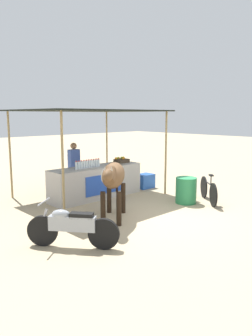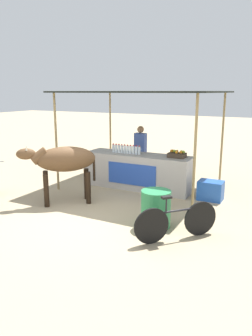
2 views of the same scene
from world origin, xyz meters
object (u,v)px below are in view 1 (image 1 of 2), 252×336
object	(u,v)px
water_barrel	(186,190)
cow	(113,177)
vendor_behind_counter	(74,168)
cooler_box	(145,181)
stall_counter	(96,182)
motorcycle_parked	(71,226)
fruit_crate	(121,160)
bicycle_leaning	(208,190)

from	to	relation	value
water_barrel	cow	distance (m)	2.61
vendor_behind_counter	water_barrel	distance (m)	3.52
cooler_box	vendor_behind_counter	bearing A→B (deg)	159.96
vendor_behind_counter	water_barrel	bearing A→B (deg)	-59.84
cooler_box	water_barrel	xyz separation A→B (m)	(-0.58, -2.16, 0.13)
vendor_behind_counter	water_barrel	xyz separation A→B (m)	(1.75, -3.01, -0.48)
stall_counter	cow	xyz separation A→B (m)	(-1.04, -1.96, 0.55)
cooler_box	cow	world-z (taller)	cow
water_barrel	cooler_box	bearing A→B (deg)	74.99
motorcycle_parked	cooler_box	bearing A→B (deg)	28.54
water_barrel	cow	size ratio (longest dim) A/B	0.46
cow	motorcycle_parked	world-z (taller)	cow
water_barrel	motorcycle_parked	bearing A→B (deg)	-174.11
stall_counter	motorcycle_parked	world-z (taller)	stall_counter
vendor_behind_counter	cooler_box	distance (m)	2.55
fruit_crate	water_barrel	xyz separation A→B (m)	(0.38, -2.32, -0.66)
vendor_behind_counter	bicycle_leaning	distance (m)	4.14
stall_counter	fruit_crate	bearing A→B (deg)	3.33
water_barrel	bicycle_leaning	bearing A→B (deg)	-34.47
stall_counter	cooler_box	world-z (taller)	stall_counter
fruit_crate	bicycle_leaning	world-z (taller)	fruit_crate
stall_counter	bicycle_leaning	bearing A→B (deg)	-52.55
vendor_behind_counter	motorcycle_parked	bearing A→B (deg)	-125.31
cow	bicycle_leaning	world-z (taller)	cow
fruit_crate	cooler_box	size ratio (longest dim) A/B	0.73
fruit_crate	vendor_behind_counter	xyz separation A→B (m)	(-1.37, 0.69, -0.19)
motorcycle_parked	bicycle_leaning	xyz separation A→B (m)	(4.75, 0.05, -0.08)
fruit_crate	cooler_box	distance (m)	1.25
vendor_behind_counter	fruit_crate	bearing A→B (deg)	-26.66
fruit_crate	bicycle_leaning	bearing A→B (deg)	-70.95
fruit_crate	motorcycle_parked	distance (m)	4.74
cow	motorcycle_parked	xyz separation A→B (m)	(-1.69, -0.73, -0.61)
vendor_behind_counter	bicycle_leaning	bearing A→B (deg)	-55.80
stall_counter	cooler_box	distance (m)	2.06
stall_counter	water_barrel	size ratio (longest dim) A/B	4.05
cow	motorcycle_parked	distance (m)	1.94
stall_counter	water_barrel	distance (m)	2.70
vendor_behind_counter	motorcycle_parked	xyz separation A→B (m)	(-2.44, -3.44, -0.42)
stall_counter	water_barrel	bearing A→B (deg)	-57.02
fruit_crate	motorcycle_parked	bearing A→B (deg)	-144.15
fruit_crate	cow	xyz separation A→B (m)	(-2.12, -2.02, -0.00)
vendor_behind_counter	cow	size ratio (longest dim) A/B	1.03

